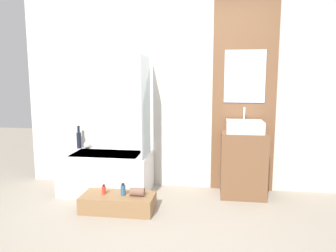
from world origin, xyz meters
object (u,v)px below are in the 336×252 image
object	(u,v)px
sink	(245,126)
vase_tall_dark	(79,139)
bathtub	(107,172)
bottle_soap_secondary	(123,190)
wooden_step_bench	(118,203)
vase_round_light	(87,145)
bottle_soap_primary	(104,190)

from	to	relation	value
sink	vase_tall_dark	bearing A→B (deg)	176.01
bathtub	bottle_soap_secondary	world-z (taller)	bathtub
bathtub	wooden_step_bench	bearing A→B (deg)	-61.37
sink	bathtub	bearing A→B (deg)	-176.83
sink	bottle_soap_secondary	bearing A→B (deg)	-153.46
bathtub	sink	distance (m)	1.86
vase_round_light	bottle_soap_secondary	size ratio (longest dim) A/B	0.72
bathtub	wooden_step_bench	size ratio (longest dim) A/B	1.38
vase_tall_dark	bottle_soap_secondary	xyz separation A→B (m)	(0.86, -0.84, -0.39)
vase_tall_dark	sink	bearing A→B (deg)	-3.99
bottle_soap_secondary	bathtub	bearing A→B (deg)	123.03
vase_round_light	bottle_soap_primary	distance (m)	1.02
bathtub	vase_tall_dark	bearing A→B (deg)	152.28
wooden_step_bench	sink	world-z (taller)	sink
vase_round_light	vase_tall_dark	bearing A→B (deg)	171.75
vase_tall_dark	vase_round_light	distance (m)	0.15
bathtub	sink	xyz separation A→B (m)	(1.74, 0.10, 0.63)
bathtub	vase_round_light	bearing A→B (deg)	146.52
wooden_step_bench	vase_tall_dark	distance (m)	1.28
wooden_step_bench	bottle_soap_primary	distance (m)	0.22
sink	vase_tall_dark	xyz separation A→B (m)	(-2.22, 0.16, -0.25)
wooden_step_bench	vase_round_light	size ratio (longest dim) A/B	8.20
bottle_soap_secondary	wooden_step_bench	bearing A→B (deg)	180.00
wooden_step_bench	bottle_soap_primary	xyz separation A→B (m)	(-0.16, 0.00, 0.14)
wooden_step_bench	sink	xyz separation A→B (m)	(1.43, 0.68, 0.80)
bathtub	vase_round_light	distance (m)	0.52
sink	bottle_soap_primary	xyz separation A→B (m)	(-1.59, -0.68, -0.65)
sink	vase_round_light	size ratio (longest dim) A/B	4.48
vase_tall_dark	bottle_soap_secondary	size ratio (longest dim) A/B	2.27
vase_round_light	bottle_soap_secondary	world-z (taller)	vase_round_light
bathtub	vase_round_light	world-z (taller)	vase_round_light
sink	bottle_soap_primary	distance (m)	1.85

